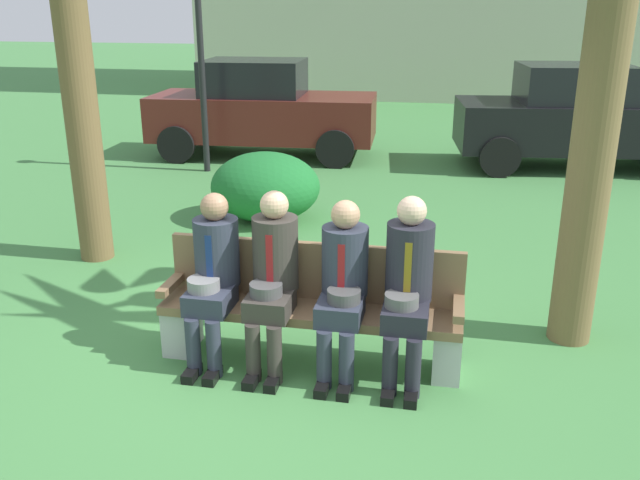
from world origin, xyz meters
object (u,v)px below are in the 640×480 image
object	(u,v)px
seated_man_centerleft	(273,272)
seated_man_leftmost	(213,271)
park_bench	(311,306)
parked_car_far	(577,117)
seated_man_rightmost	(408,282)
parked_car_near	(262,109)
street_lamp	(200,41)
seated_man_centerright	(343,281)
shrub_near_bench	(265,187)

from	to	relation	value
seated_man_centerleft	seated_man_leftmost	bearing A→B (deg)	-179.50
park_bench	parked_car_far	xyz separation A→B (m)	(2.94, 7.14, 0.40)
seated_man_centerleft	parked_car_far	world-z (taller)	parked_car_far
seated_man_rightmost	parked_car_near	size ratio (longest dim) A/B	0.34
seated_man_centerleft	street_lamp	size ratio (longest dim) A/B	0.40
seated_man_centerright	seated_man_rightmost	world-z (taller)	seated_man_rightmost
seated_man_leftmost	seated_man_rightmost	bearing A→B (deg)	0.21
street_lamp	seated_man_rightmost	bearing A→B (deg)	-57.75
seated_man_rightmost	parked_car_far	distance (m)	7.60
park_bench	parked_car_near	size ratio (longest dim) A/B	0.57
park_bench	seated_man_centerleft	bearing A→B (deg)	-153.44
seated_man_centerright	parked_car_far	bearing A→B (deg)	69.80
seated_man_centerleft	street_lamp	xyz separation A→B (m)	(-2.70, 5.84, 1.31)
seated_man_leftmost	parked_car_far	size ratio (longest dim) A/B	0.32
parked_car_far	street_lamp	bearing A→B (deg)	-166.35
seated_man_centerright	seated_man_rightmost	size ratio (longest dim) A/B	0.96
seated_man_leftmost	street_lamp	distance (m)	6.40
seated_man_centerleft	parked_car_near	xyz separation A→B (m)	(-2.12, 7.15, 0.10)
parked_car_far	park_bench	bearing A→B (deg)	-112.38
park_bench	parked_car_near	distance (m)	7.42
seated_man_leftmost	parked_car_far	distance (m)	8.15
seated_man_rightmost	parked_car_near	xyz separation A→B (m)	(-3.11, 7.15, 0.09)
shrub_near_bench	park_bench	bearing A→B (deg)	-68.83
parked_car_near	seated_man_centerleft	bearing A→B (deg)	-73.47
seated_man_centerleft	seated_man_centerright	distance (m)	0.53
parked_car_far	street_lamp	size ratio (longest dim) A/B	1.22
park_bench	seated_man_centerright	world-z (taller)	seated_man_centerright
park_bench	seated_man_leftmost	xyz separation A→B (m)	(-0.72, -0.14, 0.29)
parked_car_near	street_lamp	size ratio (longest dim) A/B	1.20
seated_man_leftmost	seated_man_rightmost	world-z (taller)	seated_man_rightmost
parked_car_far	street_lamp	world-z (taller)	street_lamp
seated_man_centerright	shrub_near_bench	world-z (taller)	seated_man_centerright
seated_man_centerleft	park_bench	bearing A→B (deg)	26.56
park_bench	shrub_near_bench	size ratio (longest dim) A/B	1.65
park_bench	parked_car_far	bearing A→B (deg)	67.62
park_bench	seated_man_rightmost	xyz separation A→B (m)	(0.73, -0.13, 0.31)
seated_man_centerright	parked_car_near	xyz separation A→B (m)	(-2.65, 7.15, 0.12)
seated_man_centerright	street_lamp	distance (m)	6.81
park_bench	street_lamp	xyz separation A→B (m)	(-2.96, 5.71, 1.62)
seated_man_leftmost	seated_man_centerleft	size ratio (longest dim) A/B	0.97
seated_man_rightmost	seated_man_centerright	bearing A→B (deg)	-179.34
seated_man_centerright	shrub_near_bench	distance (m)	3.84
park_bench	parked_car_near	world-z (taller)	parked_car_near
seated_man_centerright	parked_car_near	bearing A→B (deg)	110.31
seated_man_leftmost	parked_car_near	world-z (taller)	parked_car_near
seated_man_centerright	parked_car_far	distance (m)	7.76
seated_man_centerright	parked_car_near	distance (m)	7.63
seated_man_leftmost	shrub_near_bench	bearing A→B (deg)	99.43
shrub_near_bench	seated_man_centerright	bearing A→B (deg)	-65.89
parked_car_near	street_lamp	xyz separation A→B (m)	(-0.57, -1.31, 1.21)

